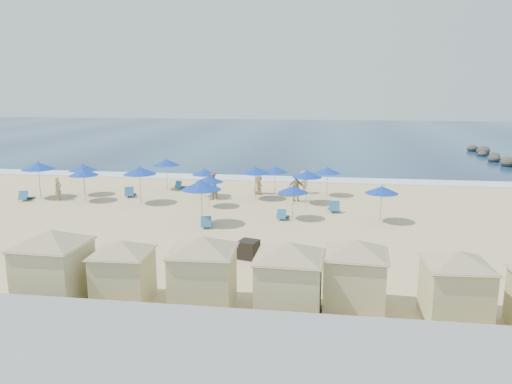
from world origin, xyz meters
TOP-DOWN VIEW (x-y plane):
  - ground at (0.00, 0.00)m, footprint 160.00×160.00m
  - ocean at (0.00, 55.00)m, footprint 160.00×80.00m
  - surf_line at (0.00, 15.50)m, footprint 160.00×2.50m
  - seawall at (0.00, -13.50)m, footprint 160.00×6.10m
  - trash_bin at (3.04, -4.36)m, footprint 1.02×1.02m
  - cabana_0 at (-3.06, -9.94)m, footprint 4.68×4.68m
  - cabana_1 at (-0.60, -9.66)m, footprint 4.04×4.04m
  - cabana_2 at (2.32, -9.66)m, footprint 4.51×4.51m
  - cabana_3 at (5.31, -9.91)m, footprint 4.55×4.55m
  - cabana_4 at (7.48, -9.07)m, footprint 4.40×4.40m
  - cabana_5 at (10.70, -9.46)m, footprint 4.23×4.23m
  - umbrella_0 at (-13.31, 5.95)m, footprint 2.28×2.28m
  - umbrella_1 at (-9.74, 5.47)m, footprint 2.00×2.00m
  - umbrella_2 at (-10.76, 7.34)m, footprint 2.01×2.01m
  - umbrella_3 at (-5.76, 5.36)m, footprint 2.23×2.23m
  - umbrella_4 at (-5.54, 10.16)m, footprint 2.09×2.09m
  - umbrella_5 at (-1.02, 5.08)m, footprint 1.84×1.84m
  - umbrella_6 at (-0.43, 0.79)m, footprint 2.29×2.29m
  - umbrella_7 at (1.58, 7.73)m, footprint 2.05×2.05m
  - umbrella_8 at (4.52, 2.73)m, footprint 1.81×1.81m
  - umbrella_9 at (2.75, 9.35)m, footprint 1.86×1.86m
  - umbrella_10 at (5.12, 6.89)m, footprint 2.01×2.01m
  - umbrella_11 at (9.52, 2.77)m, footprint 1.92×1.92m
  - umbrella_12 at (-2.08, 7.99)m, footprint 1.79×1.79m
  - umbrella_13 at (6.44, 9.54)m, footprint 1.84×1.84m
  - beach_chair_0 at (-13.90, 5.12)m, footprint 0.73×1.37m
  - beach_chair_1 at (-7.30, 7.25)m, footprint 0.93×1.49m
  - beach_chair_2 at (-4.58, 10.54)m, footprint 0.89×1.28m
  - beach_chair_3 at (-0.07, 0.33)m, footprint 0.83×1.37m
  - beach_chair_4 at (3.93, 2.67)m, footprint 0.69×1.26m
  - beach_chair_5 at (6.91, 4.92)m, footprint 0.73×1.43m
  - beachgoer_0 at (-11.66, 5.41)m, footprint 0.50×0.65m
  - beachgoer_1 at (-1.35, 7.24)m, footprint 1.08×1.14m
  - beachgoer_2 at (4.40, 7.42)m, footprint 1.12×0.56m
  - beachgoer_3 at (4.74, 10.12)m, footprint 1.01×1.23m
  - beachgoer_4 at (1.48, 9.46)m, footprint 1.00×1.10m

SIDE VIEW (x-z plane):
  - ground at x=0.00m, z-range 0.00..0.00m
  - ocean at x=0.00m, z-range 0.00..0.06m
  - surf_line at x=0.00m, z-range 0.00..0.08m
  - beach_chair_2 at x=-4.58m, z-range -0.10..0.55m
  - beach_chair_4 at x=3.93m, z-range -0.10..0.56m
  - beach_chair_3 at x=-0.07m, z-range -0.11..0.60m
  - beach_chair_0 at x=-13.90m, z-range -0.11..0.61m
  - beach_chair_1 at x=-7.30m, z-range -0.12..0.64m
  - beach_chair_5 at x=6.91m, z-range -0.12..0.65m
  - trash_bin at x=3.04m, z-range 0.00..0.82m
  - seawall at x=0.00m, z-range 0.04..1.26m
  - beachgoer_0 at x=-11.66m, z-range 0.00..1.61m
  - beachgoer_3 at x=4.74m, z-range 0.00..1.65m
  - beachgoer_2 at x=4.40m, z-range 0.00..1.83m
  - beachgoer_1 at x=-1.35m, z-range 0.00..1.85m
  - beachgoer_4 at x=1.48m, z-range 0.00..1.89m
  - cabana_1 at x=-0.60m, z-range 0.18..2.72m
  - cabana_5 at x=10.70m, z-range 0.19..2.85m
  - cabana_4 at x=7.48m, z-range 0.20..2.97m
  - cabana_2 at x=2.32m, z-range 0.21..3.04m
  - cabana_3 at x=5.31m, z-range 0.21..3.06m
  - cabana_0 at x=-3.06m, z-range 0.21..3.15m
  - umbrella_12 at x=-2.08m, z-range 0.75..2.78m
  - umbrella_8 at x=4.52m, z-range 0.75..2.81m
  - umbrella_5 at x=-1.02m, z-range 0.77..2.87m
  - umbrella_13 at x=6.44m, z-range 0.77..2.87m
  - umbrella_9 at x=2.75m, z-range 0.78..2.90m
  - umbrella_11 at x=9.52m, z-range 0.80..2.98m
  - umbrella_1 at x=-9.74m, z-range 0.84..3.12m
  - umbrella_2 at x=-10.76m, z-range 0.84..3.13m
  - umbrella_10 at x=5.12m, z-range 0.84..3.13m
  - umbrella_7 at x=1.58m, z-range 0.86..3.19m
  - umbrella_4 at x=-5.54m, z-range 0.87..3.25m
  - umbrella_3 at x=-5.76m, z-range 0.93..3.47m
  - umbrella_0 at x=-13.31m, z-range 0.95..3.55m
  - umbrella_6 at x=-0.43m, z-range 0.96..3.56m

